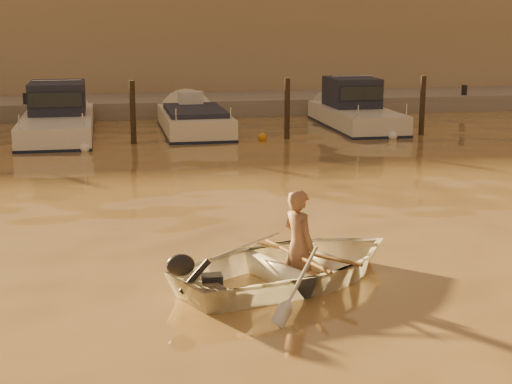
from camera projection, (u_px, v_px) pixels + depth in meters
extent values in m
plane|color=olive|center=(186.00, 289.00, 11.74)|extent=(160.00, 160.00, 0.00)
imported|color=white|center=(293.00, 264.00, 12.01)|extent=(4.67, 4.11, 0.80)
imported|color=#8F6147|center=(299.00, 245.00, 12.00)|extent=(0.64, 0.75, 1.74)
cylinder|color=olive|center=(306.00, 253.00, 12.12)|extent=(1.29, 1.73, 0.13)
cylinder|color=olive|center=(296.00, 255.00, 12.01)|extent=(0.57, 2.05, 0.13)
cylinder|color=#2D2319|center=(133.00, 115.00, 24.71)|extent=(0.18, 0.18, 2.20)
cylinder|color=#2D2319|center=(287.00, 112.00, 25.64)|extent=(0.18, 0.18, 2.20)
cylinder|color=#2D2319|center=(422.00, 108.00, 26.51)|extent=(0.18, 0.18, 2.20)
sphere|color=white|center=(85.00, 148.00, 23.48)|extent=(0.30, 0.30, 0.30)
sphere|color=orange|center=(263.00, 137.00, 25.52)|extent=(0.30, 0.30, 0.30)
sphere|color=white|center=(393.00, 136.00, 25.80)|extent=(0.30, 0.30, 0.30)
cube|color=gray|center=(131.00, 110.00, 32.28)|extent=(52.00, 4.00, 1.00)
cube|color=#9E8466|center=(125.00, 49.00, 37.04)|extent=(46.00, 7.00, 4.80)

